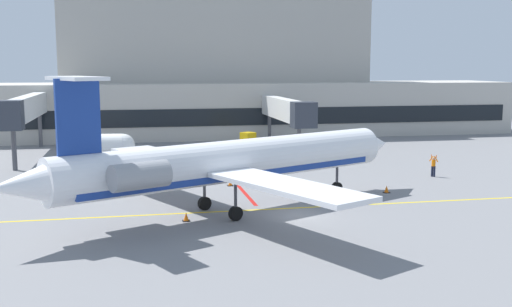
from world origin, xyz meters
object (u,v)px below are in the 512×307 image
Objects in this scene: regional_jet at (228,162)px; marshaller at (433,166)px; fuel_tank at (102,146)px; pushback_tractor at (131,161)px; baggage_tug at (252,143)px.

regional_jet reaches higher than marshaller.
regional_jet is at bearing -69.89° from fuel_tank.
fuel_tank is (-9.06, 24.75, -1.89)m from regional_jet.
pushback_tractor is (-6.26, 17.04, -2.40)m from regional_jet.
regional_jet is at bearing -153.88° from marshaller.
pushback_tractor is at bearing -70.05° from fuel_tank.
regional_jet is 7.80× the size of baggage_tug.
regional_jet is 6.97× the size of pushback_tractor.
regional_jet reaches higher than fuel_tank.
fuel_tank reaches higher than pushback_tractor.
marshaller is at bearing -16.06° from pushback_tractor.
pushback_tractor is (-13.36, -10.95, 0.02)m from baggage_tug.
marshaller is (28.64, -15.15, -0.54)m from fuel_tank.
baggage_tug is 22.23m from marshaller.
regional_jet reaches higher than pushback_tractor.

